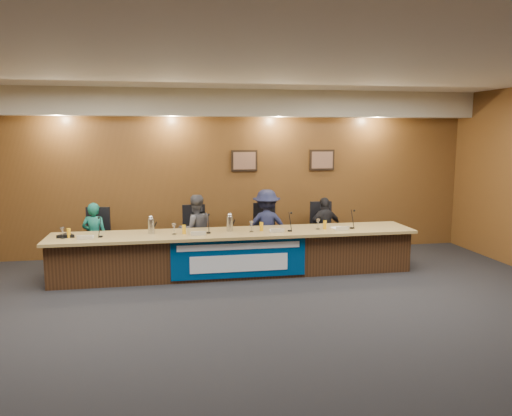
# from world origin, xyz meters

# --- Properties ---
(floor) EXTENTS (10.00, 10.00, 0.00)m
(floor) POSITION_xyz_m (0.00, 0.00, 0.00)
(floor) COLOR black
(floor) RESTS_ON ground
(ceiling) EXTENTS (10.00, 8.00, 0.04)m
(ceiling) POSITION_xyz_m (0.00, 0.00, 3.20)
(ceiling) COLOR silver
(ceiling) RESTS_ON wall_back
(wall_back) EXTENTS (10.00, 0.04, 3.20)m
(wall_back) POSITION_xyz_m (0.00, 4.00, 1.60)
(wall_back) COLOR brown
(wall_back) RESTS_ON floor
(soffit) EXTENTS (10.00, 0.50, 0.50)m
(soffit) POSITION_xyz_m (0.00, 3.75, 2.95)
(soffit) COLOR beige
(soffit) RESTS_ON wall_back
(dais_body) EXTENTS (6.00, 0.80, 0.70)m
(dais_body) POSITION_xyz_m (0.00, 2.40, 0.35)
(dais_body) COLOR #3A2212
(dais_body) RESTS_ON floor
(dais_top) EXTENTS (6.10, 0.95, 0.05)m
(dais_top) POSITION_xyz_m (0.00, 2.35, 0.72)
(dais_top) COLOR #9A7E47
(dais_top) RESTS_ON dais_body
(banner) EXTENTS (2.20, 0.02, 0.65)m
(banner) POSITION_xyz_m (0.00, 1.99, 0.38)
(banner) COLOR navy
(banner) RESTS_ON dais_body
(banner_text_upper) EXTENTS (2.00, 0.01, 0.10)m
(banner_text_upper) POSITION_xyz_m (0.00, 1.97, 0.58)
(banner_text_upper) COLOR silver
(banner_text_upper) RESTS_ON banner
(banner_text_lower) EXTENTS (1.60, 0.01, 0.28)m
(banner_text_lower) POSITION_xyz_m (0.00, 1.97, 0.30)
(banner_text_lower) COLOR silver
(banner_text_lower) RESTS_ON banner
(wall_photo_left) EXTENTS (0.52, 0.04, 0.42)m
(wall_photo_left) POSITION_xyz_m (0.40, 3.97, 1.85)
(wall_photo_left) COLOR black
(wall_photo_left) RESTS_ON wall_back
(wall_photo_right) EXTENTS (0.52, 0.04, 0.42)m
(wall_photo_right) POSITION_xyz_m (2.00, 3.97, 1.85)
(wall_photo_right) COLOR black
(wall_photo_right) RESTS_ON wall_back
(panelist_a) EXTENTS (0.49, 0.37, 1.20)m
(panelist_a) POSITION_xyz_m (-2.39, 3.10, 0.60)
(panelist_a) COLOR #135F50
(panelist_a) RESTS_ON floor
(panelist_b) EXTENTS (0.71, 0.60, 1.30)m
(panelist_b) POSITION_xyz_m (-0.63, 3.10, 0.65)
(panelist_b) COLOR #46454B
(panelist_b) RESTS_ON floor
(panelist_c) EXTENTS (0.93, 0.61, 1.36)m
(panelist_c) POSITION_xyz_m (0.68, 3.10, 0.68)
(panelist_c) COLOR #181B37
(panelist_c) RESTS_ON floor
(panelist_d) EXTENTS (0.74, 0.40, 1.19)m
(panelist_d) POSITION_xyz_m (1.81, 3.10, 0.60)
(panelist_d) COLOR black
(panelist_d) RESTS_ON floor
(office_chair_a) EXTENTS (0.54, 0.54, 0.08)m
(office_chair_a) POSITION_xyz_m (-2.39, 3.20, 0.48)
(office_chair_a) COLOR black
(office_chair_a) RESTS_ON floor
(office_chair_b) EXTENTS (0.50, 0.50, 0.08)m
(office_chair_b) POSITION_xyz_m (-0.63, 3.20, 0.48)
(office_chair_b) COLOR black
(office_chair_b) RESTS_ON floor
(office_chair_c) EXTENTS (0.52, 0.52, 0.08)m
(office_chair_c) POSITION_xyz_m (0.68, 3.20, 0.48)
(office_chair_c) COLOR black
(office_chair_c) RESTS_ON floor
(office_chair_d) EXTENTS (0.51, 0.51, 0.08)m
(office_chair_d) POSITION_xyz_m (1.81, 3.20, 0.48)
(office_chair_d) COLOR black
(office_chair_d) RESTS_ON floor
(nameplate_a) EXTENTS (0.24, 0.08, 0.10)m
(nameplate_a) POSITION_xyz_m (-2.40, 2.12, 0.80)
(nameplate_a) COLOR white
(nameplate_a) RESTS_ON dais_top
(microphone_a) EXTENTS (0.07, 0.07, 0.02)m
(microphone_a) POSITION_xyz_m (-2.19, 2.29, 0.76)
(microphone_a) COLOR black
(microphone_a) RESTS_ON dais_top
(juice_glass_a) EXTENTS (0.06, 0.06, 0.15)m
(juice_glass_a) POSITION_xyz_m (-2.67, 2.33, 0.82)
(juice_glass_a) COLOR gold
(juice_glass_a) RESTS_ON dais_top
(water_glass_a) EXTENTS (0.08, 0.08, 0.18)m
(water_glass_a) POSITION_xyz_m (-2.75, 2.27, 0.84)
(water_glass_a) COLOR silver
(water_glass_a) RESTS_ON dais_top
(nameplate_b) EXTENTS (0.24, 0.08, 0.10)m
(nameplate_b) POSITION_xyz_m (-0.64, 2.13, 0.80)
(nameplate_b) COLOR white
(nameplate_b) RESTS_ON dais_top
(microphone_b) EXTENTS (0.07, 0.07, 0.02)m
(microphone_b) POSITION_xyz_m (-0.47, 2.29, 0.76)
(microphone_b) COLOR black
(microphone_b) RESTS_ON dais_top
(juice_glass_b) EXTENTS (0.06, 0.06, 0.15)m
(juice_glass_b) POSITION_xyz_m (-0.87, 2.31, 0.82)
(juice_glass_b) COLOR gold
(juice_glass_b) RESTS_ON dais_top
(water_glass_b) EXTENTS (0.08, 0.08, 0.18)m
(water_glass_b) POSITION_xyz_m (-1.03, 2.30, 0.84)
(water_glass_b) COLOR silver
(water_glass_b) RESTS_ON dais_top
(nameplate_c) EXTENTS (0.24, 0.08, 0.10)m
(nameplate_c) POSITION_xyz_m (0.67, 2.14, 0.80)
(nameplate_c) COLOR white
(nameplate_c) RESTS_ON dais_top
(microphone_c) EXTENTS (0.07, 0.07, 0.02)m
(microphone_c) POSITION_xyz_m (0.89, 2.21, 0.76)
(microphone_c) COLOR black
(microphone_c) RESTS_ON dais_top
(juice_glass_c) EXTENTS (0.06, 0.06, 0.15)m
(juice_glass_c) POSITION_xyz_m (0.43, 2.33, 0.82)
(juice_glass_c) COLOR gold
(juice_glass_c) RESTS_ON dais_top
(water_glass_c) EXTENTS (0.08, 0.08, 0.18)m
(water_glass_c) POSITION_xyz_m (0.25, 2.28, 0.84)
(water_glass_c) COLOR silver
(water_glass_c) RESTS_ON dais_top
(nameplate_d) EXTENTS (0.24, 0.08, 0.10)m
(nameplate_d) POSITION_xyz_m (1.80, 2.12, 0.80)
(nameplate_d) COLOR white
(nameplate_d) RESTS_ON dais_top
(microphone_d) EXTENTS (0.07, 0.07, 0.02)m
(microphone_d) POSITION_xyz_m (2.02, 2.27, 0.76)
(microphone_d) COLOR black
(microphone_d) RESTS_ON dais_top
(juice_glass_d) EXTENTS (0.06, 0.06, 0.15)m
(juice_glass_d) POSITION_xyz_m (1.54, 2.29, 0.82)
(juice_glass_d) COLOR gold
(juice_glass_d) RESTS_ON dais_top
(water_glass_d) EXTENTS (0.08, 0.08, 0.18)m
(water_glass_d) POSITION_xyz_m (1.42, 2.30, 0.84)
(water_glass_d) COLOR silver
(water_glass_d) RESTS_ON dais_top
(carafe_left) EXTENTS (0.11, 0.11, 0.25)m
(carafe_left) POSITION_xyz_m (-1.40, 2.43, 0.87)
(carafe_left) COLOR silver
(carafe_left) RESTS_ON dais_top
(carafe_mid) EXTENTS (0.11, 0.11, 0.25)m
(carafe_mid) POSITION_xyz_m (-0.10, 2.41, 0.88)
(carafe_mid) COLOR silver
(carafe_mid) RESTS_ON dais_top
(speakerphone) EXTENTS (0.32, 0.32, 0.05)m
(speakerphone) POSITION_xyz_m (-2.72, 2.38, 0.78)
(speakerphone) COLOR black
(speakerphone) RESTS_ON dais_top
(paper_stack) EXTENTS (0.26, 0.33, 0.01)m
(paper_stack) POSITION_xyz_m (1.80, 2.32, 0.75)
(paper_stack) COLOR white
(paper_stack) RESTS_ON dais_top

